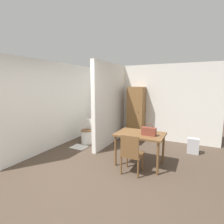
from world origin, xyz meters
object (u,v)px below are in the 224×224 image
at_px(handbag, 149,131).
at_px(space_heater, 193,146).
at_px(wooden_chair, 131,153).
at_px(toilet, 88,133).
at_px(dining_table, 140,137).
at_px(wooden_cabinet, 136,113).

height_order(handbag, space_heater, handbag).
height_order(wooden_chair, toilet, wooden_chair).
bearing_deg(handbag, space_heater, 56.90).
bearing_deg(dining_table, handbag, -18.96).
height_order(dining_table, wooden_cabinet, wooden_cabinet).
bearing_deg(dining_table, wooden_cabinet, 111.39).
bearing_deg(toilet, wooden_chair, -33.37).
bearing_deg(wooden_chair, space_heater, 55.89).
xyz_separation_m(toilet, handbag, (2.17, -0.84, 0.53)).
relative_size(wooden_chair, toilet, 1.17).
bearing_deg(space_heater, handbag, -123.10).
xyz_separation_m(wooden_cabinet, space_heater, (1.82, -0.56, -0.68)).
bearing_deg(dining_table, toilet, 158.54).
height_order(toilet, handbag, handbag).
bearing_deg(wooden_chair, handbag, 58.87).
distance_m(toilet, wooden_cabinet, 1.73).
distance_m(dining_table, toilet, 2.13).
distance_m(dining_table, wooden_cabinet, 1.99).
bearing_deg(wooden_chair, toilet, 144.72).
distance_m(wooden_chair, wooden_cabinet, 2.48).
height_order(dining_table, handbag, handbag).
distance_m(dining_table, space_heater, 1.75).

